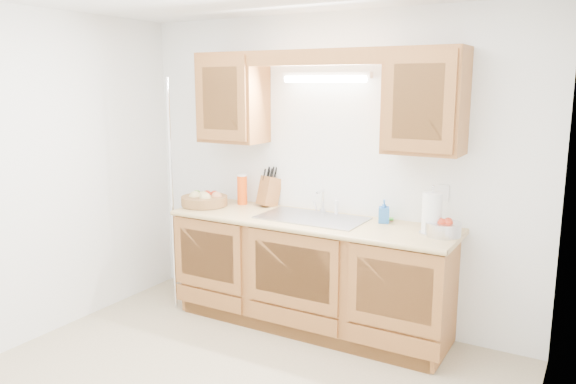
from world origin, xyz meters
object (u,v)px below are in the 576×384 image
Objects in this scene: fruit_basket at (205,199)px; paper_towel at (432,214)px; knife_block at (269,191)px; apple_bowl at (443,228)px.

paper_towel is at bearing 1.70° from fruit_basket.
fruit_basket is at bearing -132.35° from knife_block.
apple_bowl is at bearing 1.37° from fruit_basket.
paper_towel is (1.97, 0.06, 0.09)m from fruit_basket.
paper_towel is at bearing 173.97° from apple_bowl.
knife_block reaches higher than apple_bowl.
apple_bowl is at bearing -6.03° from paper_towel.
paper_towel is (1.48, -0.22, 0.02)m from knife_block.
apple_bowl is (2.06, 0.05, 0.00)m from fruit_basket.
fruit_basket is 1.53× the size of apple_bowl.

